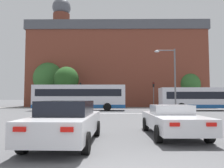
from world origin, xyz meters
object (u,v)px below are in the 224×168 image
at_px(car_saloon_left, 67,121).
at_px(street_lamp_junction, 171,73).
at_px(traffic_light_far_right, 154,91).
at_px(bus_crossing_lead, 80,97).
at_px(bus_crossing_trailing, 208,98).
at_px(pedestrian_waiting, 160,102).
at_px(car_roadster_right, 172,120).
at_px(traffic_light_far_left, 80,91).

bearing_deg(car_saloon_left, street_lamp_junction, 64.04).
height_order(traffic_light_far_right, street_lamp_junction, street_lamp_junction).
relative_size(bus_crossing_lead, bus_crossing_trailing, 0.96).
relative_size(bus_crossing_trailing, pedestrian_waiting, 7.28).
relative_size(car_roadster_right, traffic_light_far_right, 1.15).
distance_m(street_lamp_junction, pedestrian_waiting, 14.08).
bearing_deg(bus_crossing_lead, car_roadster_right, 20.11).
height_order(bus_crossing_lead, street_lamp_junction, street_lamp_junction).
bearing_deg(street_lamp_junction, traffic_light_far_right, 87.51).
height_order(traffic_light_far_left, street_lamp_junction, street_lamp_junction).
distance_m(car_roadster_right, pedestrian_waiting, 27.15).
height_order(car_roadster_right, traffic_light_far_right, traffic_light_far_right).
bearing_deg(bus_crossing_lead, traffic_light_far_left, -171.93).
relative_size(car_roadster_right, street_lamp_junction, 0.72).
distance_m(car_saloon_left, car_roadster_right, 4.44).
bearing_deg(traffic_light_far_left, car_roadster_right, -73.02).
xyz_separation_m(car_saloon_left, bus_crossing_trailing, (13.86, 20.63, 0.81)).
distance_m(car_roadster_right, traffic_light_far_right, 26.73).
relative_size(car_saloon_left, traffic_light_far_left, 1.20).
distance_m(bus_crossing_trailing, pedestrian_waiting, 8.91).
bearing_deg(street_lamp_junction, car_saloon_left, -117.41).
height_order(bus_crossing_lead, traffic_light_far_left, traffic_light_far_left).
relative_size(bus_crossing_lead, traffic_light_far_right, 2.81).
bearing_deg(car_saloon_left, pedestrian_waiting, 73.26).
height_order(car_saloon_left, car_roadster_right, car_saloon_left).
xyz_separation_m(bus_crossing_lead, traffic_light_far_right, (10.97, 7.33, 1.06)).
xyz_separation_m(car_roadster_right, traffic_light_far_left, (-7.96, 26.05, 2.11)).
bearing_deg(bus_crossing_trailing, car_roadster_right, -27.03).
relative_size(traffic_light_far_right, traffic_light_far_left, 1.02).
xyz_separation_m(car_saloon_left, street_lamp_junction, (7.58, 14.63, 3.37)).
relative_size(car_saloon_left, bus_crossing_trailing, 0.40).
height_order(bus_crossing_trailing, traffic_light_far_right, traffic_light_far_right).
height_order(bus_crossing_trailing, pedestrian_waiting, bus_crossing_trailing).
bearing_deg(bus_crossing_trailing, traffic_light_far_right, -141.99).
xyz_separation_m(traffic_light_far_left, street_lamp_junction, (11.39, -13.02, 1.36)).
bearing_deg(car_saloon_left, bus_crossing_trailing, 57.55).
bearing_deg(bus_crossing_lead, street_lamp_junction, 60.13).
bearing_deg(pedestrian_waiting, car_roadster_right, 105.10).
height_order(car_roadster_right, traffic_light_far_left, traffic_light_far_left).
relative_size(bus_crossing_trailing, traffic_light_far_right, 2.93).
relative_size(car_roadster_right, pedestrian_waiting, 2.84).
xyz_separation_m(bus_crossing_lead, bus_crossing_trailing, (16.67, 0.04, -0.19)).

